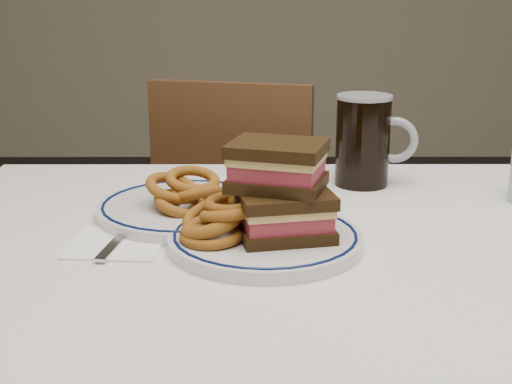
{
  "coord_description": "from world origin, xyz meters",
  "views": [
    {
      "loc": [
        -0.11,
        -1.01,
        1.13
      ],
      "look_at": [
        -0.1,
        -0.02,
        0.83
      ],
      "focal_mm": 50.0,
      "sensor_mm": 36.0,
      "label": 1
    }
  ],
  "objects_px": {
    "chair_far": "(242,226)",
    "reuben_sandwich": "(281,190)",
    "beer_mug": "(365,140)",
    "far_plate": "(187,208)",
    "main_plate": "(265,239)"
  },
  "relations": [
    {
      "from": "chair_far",
      "to": "beer_mug",
      "type": "distance_m",
      "value": 0.68
    },
    {
      "from": "chair_far",
      "to": "beer_mug",
      "type": "bearing_deg",
      "value": -65.68
    },
    {
      "from": "chair_far",
      "to": "reuben_sandwich",
      "type": "relative_size",
      "value": 5.44
    },
    {
      "from": "reuben_sandwich",
      "to": "far_plate",
      "type": "distance_m",
      "value": 0.22
    },
    {
      "from": "reuben_sandwich",
      "to": "beer_mug",
      "type": "relative_size",
      "value": 0.96
    },
    {
      "from": "chair_far",
      "to": "main_plate",
      "type": "bearing_deg",
      "value": -86.68
    },
    {
      "from": "reuben_sandwich",
      "to": "far_plate",
      "type": "height_order",
      "value": "reuben_sandwich"
    },
    {
      "from": "chair_far",
      "to": "reuben_sandwich",
      "type": "distance_m",
      "value": 0.93
    },
    {
      "from": "main_plate",
      "to": "beer_mug",
      "type": "height_order",
      "value": "beer_mug"
    },
    {
      "from": "beer_mug",
      "to": "far_plate",
      "type": "relative_size",
      "value": 0.58
    },
    {
      "from": "chair_far",
      "to": "reuben_sandwich",
      "type": "xyz_separation_m",
      "value": [
        0.07,
        -0.85,
        0.36
      ]
    },
    {
      "from": "chair_far",
      "to": "far_plate",
      "type": "height_order",
      "value": "chair_far"
    },
    {
      "from": "chair_far",
      "to": "far_plate",
      "type": "relative_size",
      "value": 3.01
    },
    {
      "from": "main_plate",
      "to": "far_plate",
      "type": "xyz_separation_m",
      "value": [
        -0.13,
        0.14,
        0.0
      ]
    },
    {
      "from": "beer_mug",
      "to": "far_plate",
      "type": "height_order",
      "value": "beer_mug"
    }
  ]
}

